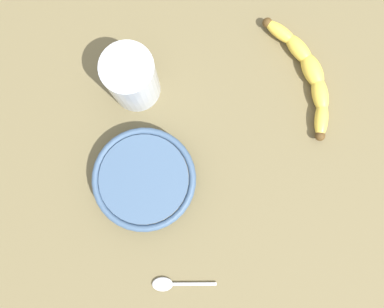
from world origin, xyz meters
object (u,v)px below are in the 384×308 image
banana (307,73)px  ceramic_bowl (145,180)px  teaspoon (166,284)px  smoothie_glass (132,79)px

banana → ceramic_bowl: 35.02cm
banana → teaspoon: size_ratio=2.21×
teaspoon → banana: bearing=-124.4°
banana → smoothie_glass: bearing=71.7°
banana → teaspoon: banana is taller
ceramic_bowl → teaspoon: (1.31, 18.37, -2.31)cm
smoothie_glass → banana: bearing=168.9°
smoothie_glass → ceramic_bowl: (2.65, 16.92, -2.94)cm
banana → teaspoon: bearing=123.1°
banana → teaspoon: 45.32cm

